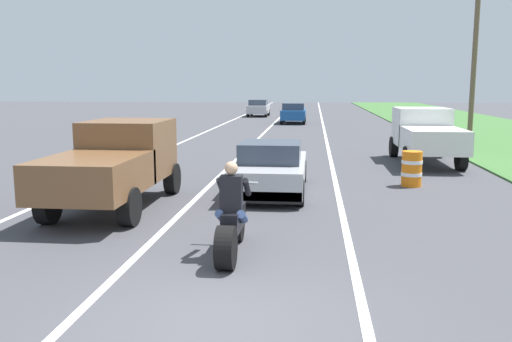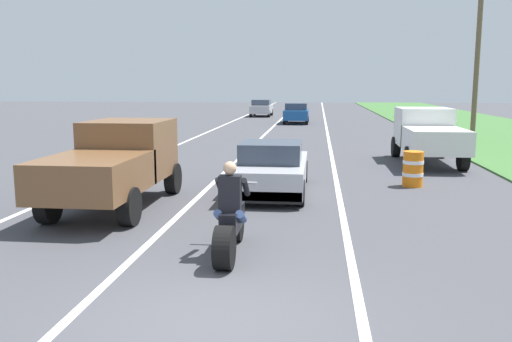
{
  "view_description": "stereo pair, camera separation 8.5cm",
  "coord_description": "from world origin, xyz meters",
  "px_view_note": "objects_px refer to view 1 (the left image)",
  "views": [
    {
      "loc": [
        1.13,
        -6.09,
        2.86
      ],
      "look_at": [
        -0.1,
        5.37,
        1.0
      ],
      "focal_mm": 37.76,
      "sensor_mm": 36.0,
      "label": 1
    },
    {
      "loc": [
        1.21,
        -6.08,
        2.86
      ],
      "look_at": [
        -0.1,
        5.37,
        1.0
      ],
      "focal_mm": 37.76,
      "sensor_mm": 36.0,
      "label": 2
    }
  ],
  "objects_px": {
    "motorcycle_with_rider": "(232,223)",
    "distant_car_far_ahead": "(293,113)",
    "construction_barrel_nearest": "(412,169)",
    "distant_car_further_ahead": "(258,108)",
    "sports_car_silver": "(271,169)",
    "pickup_truck_left_lane_brown": "(116,161)",
    "pickup_truck_right_shoulder_white": "(426,133)"
  },
  "relations": [
    {
      "from": "motorcycle_with_rider",
      "to": "pickup_truck_right_shoulder_white",
      "type": "distance_m",
      "value": 12.72
    },
    {
      "from": "distant_car_far_ahead",
      "to": "distant_car_further_ahead",
      "type": "xyz_separation_m",
      "value": [
        -3.47,
        8.44,
        0.0
      ]
    },
    {
      "from": "sports_car_silver",
      "to": "construction_barrel_nearest",
      "type": "xyz_separation_m",
      "value": [
        3.9,
        1.3,
        -0.13
      ]
    },
    {
      "from": "motorcycle_with_rider",
      "to": "construction_barrel_nearest",
      "type": "relative_size",
      "value": 2.21
    },
    {
      "from": "construction_barrel_nearest",
      "to": "distant_car_far_ahead",
      "type": "bearing_deg",
      "value": 99.86
    },
    {
      "from": "pickup_truck_right_shoulder_white",
      "to": "distant_car_far_ahead",
      "type": "relative_size",
      "value": 1.2
    },
    {
      "from": "pickup_truck_left_lane_brown",
      "to": "construction_barrel_nearest",
      "type": "bearing_deg",
      "value": 25.22
    },
    {
      "from": "motorcycle_with_rider",
      "to": "distant_car_further_ahead",
      "type": "distance_m",
      "value": 40.03
    },
    {
      "from": "pickup_truck_right_shoulder_white",
      "to": "construction_barrel_nearest",
      "type": "distance_m",
      "value": 4.89
    },
    {
      "from": "pickup_truck_left_lane_brown",
      "to": "pickup_truck_right_shoulder_white",
      "type": "distance_m",
      "value": 11.86
    },
    {
      "from": "pickup_truck_right_shoulder_white",
      "to": "distant_car_further_ahead",
      "type": "distance_m",
      "value": 29.77
    },
    {
      "from": "pickup_truck_left_lane_brown",
      "to": "distant_car_further_ahead",
      "type": "relative_size",
      "value": 1.2
    },
    {
      "from": "construction_barrel_nearest",
      "to": "distant_car_further_ahead",
      "type": "height_order",
      "value": "distant_car_further_ahead"
    },
    {
      "from": "sports_car_silver",
      "to": "distant_car_further_ahead",
      "type": "bearing_deg",
      "value": 96.4
    },
    {
      "from": "pickup_truck_left_lane_brown",
      "to": "distant_car_far_ahead",
      "type": "relative_size",
      "value": 1.2
    },
    {
      "from": "distant_car_further_ahead",
      "to": "sports_car_silver",
      "type": "bearing_deg",
      "value": -83.6
    },
    {
      "from": "distant_car_far_ahead",
      "to": "distant_car_further_ahead",
      "type": "height_order",
      "value": "same"
    },
    {
      "from": "motorcycle_with_rider",
      "to": "distant_car_far_ahead",
      "type": "distance_m",
      "value": 31.43
    },
    {
      "from": "construction_barrel_nearest",
      "to": "distant_car_far_ahead",
      "type": "relative_size",
      "value": 0.25
    },
    {
      "from": "construction_barrel_nearest",
      "to": "distant_car_far_ahead",
      "type": "xyz_separation_m",
      "value": [
        -4.28,
        24.6,
        0.27
      ]
    },
    {
      "from": "pickup_truck_right_shoulder_white",
      "to": "pickup_truck_left_lane_brown",
      "type": "bearing_deg",
      "value": -136.7
    },
    {
      "from": "sports_car_silver",
      "to": "distant_car_further_ahead",
      "type": "height_order",
      "value": "distant_car_further_ahead"
    },
    {
      "from": "pickup_truck_right_shoulder_white",
      "to": "distant_car_far_ahead",
      "type": "xyz_separation_m",
      "value": [
        -5.56,
        19.92,
        -0.33
      ]
    },
    {
      "from": "sports_car_silver",
      "to": "distant_car_far_ahead",
      "type": "height_order",
      "value": "distant_car_far_ahead"
    },
    {
      "from": "construction_barrel_nearest",
      "to": "distant_car_far_ahead",
      "type": "height_order",
      "value": "distant_car_far_ahead"
    },
    {
      "from": "motorcycle_with_rider",
      "to": "sports_car_silver",
      "type": "relative_size",
      "value": 0.51
    },
    {
      "from": "construction_barrel_nearest",
      "to": "distant_car_further_ahead",
      "type": "relative_size",
      "value": 0.25
    },
    {
      "from": "motorcycle_with_rider",
      "to": "sports_car_silver",
      "type": "xyz_separation_m",
      "value": [
        0.21,
        5.53,
        0.04
      ]
    },
    {
      "from": "pickup_truck_left_lane_brown",
      "to": "distant_car_far_ahead",
      "type": "bearing_deg",
      "value": 83.76
    },
    {
      "from": "pickup_truck_left_lane_brown",
      "to": "motorcycle_with_rider",
      "type": "bearing_deg",
      "value": -46.16
    },
    {
      "from": "sports_car_silver",
      "to": "distant_car_further_ahead",
      "type": "distance_m",
      "value": 34.55
    },
    {
      "from": "pickup_truck_left_lane_brown",
      "to": "pickup_truck_right_shoulder_white",
      "type": "height_order",
      "value": "same"
    }
  ]
}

